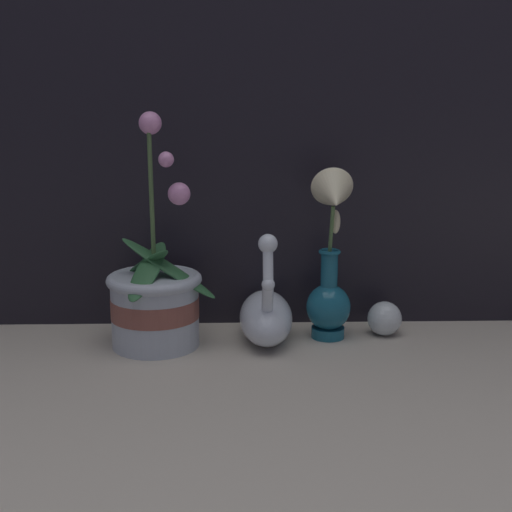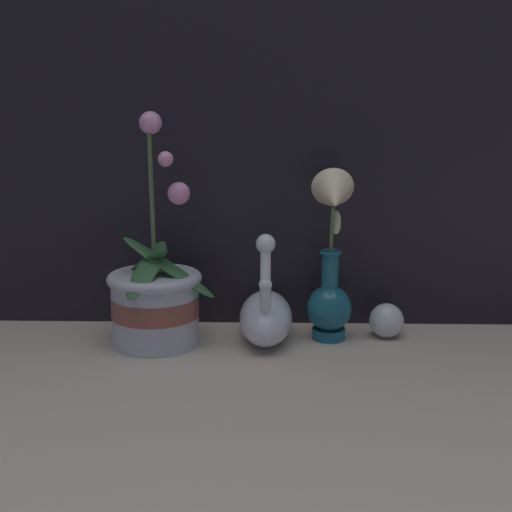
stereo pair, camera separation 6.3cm
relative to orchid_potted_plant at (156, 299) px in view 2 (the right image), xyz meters
The scene contains 6 objects.
ground_plane 0.24m from the orchid_potted_plant, 24.29° to the right, with size 2.80×2.80×0.00m, color #BCB2A3.
window_backdrop 0.57m from the orchid_potted_plant, 35.32° to the left, with size 2.80×0.03×1.20m.
orchid_potted_plant is the anchor object (origin of this frame).
swan_figurine 0.20m from the orchid_potted_plant, ahead, with size 0.10×0.21×0.22m.
blue_vase 0.33m from the orchid_potted_plant, ahead, with size 0.08×0.13×0.33m.
glass_sphere 0.44m from the orchid_potted_plant, ahead, with size 0.07×0.07×0.07m.
Camera 2 is at (0.01, -1.16, 0.45)m, focal length 50.00 mm.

